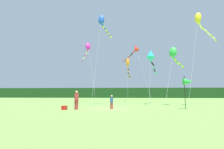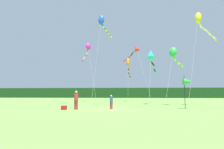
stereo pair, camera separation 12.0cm
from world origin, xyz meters
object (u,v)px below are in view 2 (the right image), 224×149
Objects in this scene: banner_flag_pole at (188,82)px; kite_magenta at (88,49)px; person_adult at (76,99)px; kite_blue at (102,22)px; person_child at (111,101)px; kite_orange at (128,65)px; kite_yellow at (200,21)px; kite_cyan at (151,56)px; cooler_box at (64,108)px; kite_red at (135,50)px; kite_green at (174,54)px.

kite_magenta is at bearing 131.89° from banner_flag_pole.
person_adult is 0.16× the size of kite_magenta.
person_child is at bearing -73.86° from kite_blue.
kite_yellow is at bearing -51.10° from kite_orange.
kite_magenta reaches higher than kite_cyan.
kite_red is at bearing 69.79° from cooler_box.
banner_flag_pole is (7.36, 0.66, 1.86)m from person_child.
cooler_box is 0.05× the size of kite_orange.
kite_blue is at bearing 106.14° from person_child.
kite_red reaches higher than kite_orange.
person_child is 21.20m from kite_red.
kite_yellow is (3.37, 5.13, 7.99)m from banner_flag_pole.
banner_flag_pole is 0.33× the size of kite_cyan.
kite_blue reaches higher than kite_green.
banner_flag_pole is at bearing 7.42° from person_adult.
kite_magenta is (-7.37, -1.79, 2.93)m from kite_orange.
kite_magenta is (-3.94, 9.18, -1.31)m from kite_blue.
person_child reaches higher than cooler_box.
kite_green is at bearing -33.14° from kite_magenta.
kite_cyan is (4.88, 8.21, 5.87)m from person_child.
cooler_box is at bearing -84.96° from kite_magenta.
kite_green is 0.79× the size of kite_cyan.
person_child is at bearing -139.13° from kite_green.
kite_red reaches higher than kite_magenta.
kite_cyan is at bearing -80.05° from kite_red.
kite_blue is (-3.43, -10.98, 4.24)m from kite_orange.
kite_green is at bearing 88.00° from banner_flag_pole.
kite_red reaches higher than banner_flag_pole.
kite_orange reaches higher than cooler_box.
banner_flag_pole is 13.45m from kite_blue.
kite_blue reaches higher than kite_magenta.
kite_blue is at bearing 77.64° from person_adult.
cooler_box is 14.47m from kite_cyan.
person_adult is 0.16× the size of kite_red.
kite_cyan is (-5.85, 2.42, -3.98)m from kite_yellow.
kite_green is at bearing 40.87° from person_child.
banner_flag_pole is at bearing -76.56° from kite_red.
kite_green is 0.71× the size of kite_magenta.
kite_red is 11.29m from kite_cyan.
kite_blue is (-9.10, 5.35, 8.33)m from banner_flag_pole.
banner_flag_pole is at bearing -30.46° from kite_blue.
person_adult is 0.54× the size of banner_flag_pole.
kite_green is 16.11m from kite_magenta.
person_adult is at bearing -132.19° from kite_cyan.
banner_flag_pole is 17.76m from kite_orange.
kite_cyan is at bearing 47.81° from person_adult.
kite_orange reaches higher than person_child.
kite_green is (10.77, 7.26, 5.60)m from person_adult.
kite_magenta is at bearing -157.63° from kite_red.
kite_blue reaches higher than banner_flag_pole.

